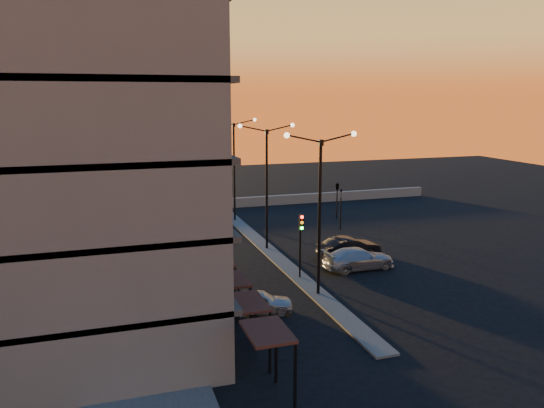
{
  "coord_description": "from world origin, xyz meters",
  "views": [
    {
      "loc": [
        -11.62,
        -27.04,
        11.36
      ],
      "look_at": [
        -0.53,
        7.1,
        4.12
      ],
      "focal_mm": 35.0,
      "sensor_mm": 36.0,
      "label": 1
    }
  ],
  "objects_px": {
    "streetlamp_mid": "(267,177)",
    "car_sedan": "(349,248)",
    "traffic_light_main": "(301,235)",
    "car_hatchback": "(259,302)",
    "car_wagon": "(359,258)"
  },
  "relations": [
    {
      "from": "streetlamp_mid",
      "to": "car_sedan",
      "type": "height_order",
      "value": "streetlamp_mid"
    },
    {
      "from": "traffic_light_main",
      "to": "car_sedan",
      "type": "relative_size",
      "value": 0.93
    },
    {
      "from": "streetlamp_mid",
      "to": "car_sedan",
      "type": "xyz_separation_m",
      "value": [
        5.0,
        -3.86,
        -4.84
      ]
    },
    {
      "from": "car_hatchback",
      "to": "streetlamp_mid",
      "type": "bearing_deg",
      "value": -6.08
    },
    {
      "from": "car_sedan",
      "to": "car_wagon",
      "type": "height_order",
      "value": "car_sedan"
    },
    {
      "from": "car_sedan",
      "to": "car_wagon",
      "type": "distance_m",
      "value": 2.49
    },
    {
      "from": "traffic_light_main",
      "to": "car_sedan",
      "type": "distance_m",
      "value": 6.34
    },
    {
      "from": "car_hatchback",
      "to": "traffic_light_main",
      "type": "bearing_deg",
      "value": -30.11
    },
    {
      "from": "car_sedan",
      "to": "streetlamp_mid",
      "type": "bearing_deg",
      "value": 46.89
    },
    {
      "from": "car_sedan",
      "to": "car_wagon",
      "type": "xyz_separation_m",
      "value": [
        -0.5,
        -2.44,
        -0.03
      ]
    },
    {
      "from": "streetlamp_mid",
      "to": "traffic_light_main",
      "type": "distance_m",
      "value": 7.62
    },
    {
      "from": "streetlamp_mid",
      "to": "traffic_light_main",
      "type": "bearing_deg",
      "value": -90.0
    },
    {
      "from": "streetlamp_mid",
      "to": "car_wagon",
      "type": "distance_m",
      "value": 9.15
    },
    {
      "from": "streetlamp_mid",
      "to": "car_wagon",
      "type": "bearing_deg",
      "value": -54.49
    },
    {
      "from": "car_wagon",
      "to": "traffic_light_main",
      "type": "bearing_deg",
      "value": 98.89
    }
  ]
}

